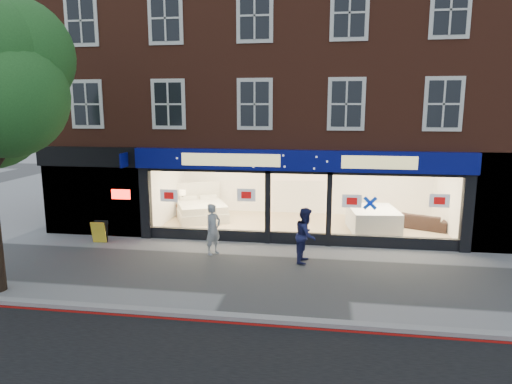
% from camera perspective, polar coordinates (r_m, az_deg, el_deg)
% --- Properties ---
extents(ground, '(120.00, 120.00, 0.00)m').
position_cam_1_polar(ground, '(13.20, 4.37, -10.36)').
color(ground, gray).
rests_on(ground, ground).
extents(kerb_line, '(60.00, 0.10, 0.01)m').
position_cam_1_polar(kerb_line, '(10.38, 3.02, -16.45)').
color(kerb_line, '#8C0A07').
rests_on(kerb_line, ground).
extents(kerb_stone, '(60.00, 0.25, 0.12)m').
position_cam_1_polar(kerb_stone, '(10.53, 3.13, -15.69)').
color(kerb_stone, gray).
rests_on(kerb_stone, ground).
extents(showroom_floor, '(11.00, 4.50, 0.10)m').
position_cam_1_polar(showroom_floor, '(18.18, 5.64, -4.30)').
color(showroom_floor, tan).
rests_on(showroom_floor, ground).
extents(building, '(19.00, 8.26, 10.30)m').
position_cam_1_polar(building, '(19.35, 6.24, 16.37)').
color(building, brown).
rests_on(building, ground).
extents(display_bed, '(2.78, 2.98, 1.35)m').
position_cam_1_polar(display_bed, '(19.27, -6.89, -2.16)').
color(display_bed, silver).
rests_on(display_bed, showroom_floor).
extents(bedside_table, '(0.49, 0.49, 0.55)m').
position_cam_1_polar(bedside_table, '(19.82, -9.10, -2.16)').
color(bedside_table, brown).
rests_on(bedside_table, showroom_floor).
extents(mattress_stack, '(1.94, 2.34, 0.85)m').
position_cam_1_polar(mattress_stack, '(17.76, 14.39, -3.37)').
color(mattress_stack, silver).
rests_on(mattress_stack, showroom_floor).
extents(sofa, '(2.10, 1.49, 0.57)m').
position_cam_1_polar(sofa, '(18.71, 19.94, -3.41)').
color(sofa, black).
rests_on(sofa, showroom_floor).
extents(a_board, '(0.52, 0.36, 0.77)m').
position_cam_1_polar(a_board, '(17.01, -18.94, -4.72)').
color(a_board, yellow).
rests_on(a_board, ground).
extents(pedestrian_grey, '(0.66, 0.72, 1.66)m').
position_cam_1_polar(pedestrian_grey, '(14.82, -5.38, -4.64)').
color(pedestrian_grey, '#A3A6AB').
rests_on(pedestrian_grey, ground).
extents(pedestrian_blue, '(0.75, 0.91, 1.71)m').
position_cam_1_polar(pedestrian_blue, '(14.09, 6.25, -5.37)').
color(pedestrian_blue, '#1C1F4E').
rests_on(pedestrian_blue, ground).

